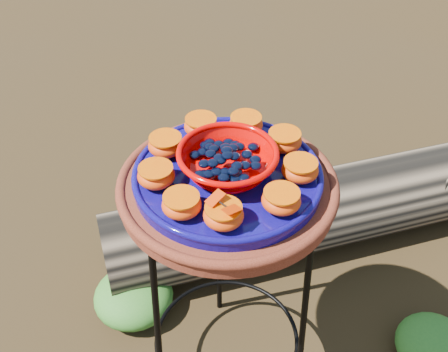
{
  "coord_description": "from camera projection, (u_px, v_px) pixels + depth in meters",
  "views": [
    {
      "loc": [
        -0.1,
        -0.9,
        1.53
      ],
      "look_at": [
        -0.01,
        0.0,
        0.76
      ],
      "focal_mm": 45.0,
      "sensor_mm": 36.0,
      "label": 1
    }
  ],
  "objects": [
    {
      "name": "butterfly",
      "position": [
        223.0,
        204.0,
        1.04
      ],
      "size": [
        0.09,
        0.09,
        0.01
      ],
      "primitive_type": null,
      "rotation": [
        0.0,
        0.0,
        0.68
      ],
      "color": "red",
      "rests_on": "orange_half_0"
    },
    {
      "name": "driftwood_log",
      "position": [
        318.0,
        210.0,
        1.99
      ],
      "size": [
        1.56,
        0.68,
        0.28
      ],
      "primitive_type": null,
      "rotation": [
        0.0,
        0.0,
        0.19
      ],
      "color": "black",
      "rests_on": "ground"
    },
    {
      "name": "orange_half_1",
      "position": [
        281.0,
        200.0,
        1.09
      ],
      "size": [
        0.08,
        0.08,
        0.04
      ],
      "primitive_type": "ellipsoid",
      "color": "red",
      "rests_on": "cobalt_plate"
    },
    {
      "name": "red_bowl",
      "position": [
        228.0,
        162.0,
        1.17
      ],
      "size": [
        0.2,
        0.2,
        0.06
      ],
      "primitive_type": null,
      "color": "#C80200",
      "rests_on": "cobalt_plate"
    },
    {
      "name": "glass_gems",
      "position": [
        228.0,
        147.0,
        1.14
      ],
      "size": [
        0.16,
        0.16,
        0.03
      ],
      "primitive_type": null,
      "color": "black",
      "rests_on": "red_bowl"
    },
    {
      "name": "orange_half_6",
      "position": [
        166.0,
        145.0,
        1.22
      ],
      "size": [
        0.08,
        0.08,
        0.04
      ],
      "primitive_type": "ellipsoid",
      "color": "red",
      "rests_on": "cobalt_plate"
    },
    {
      "name": "orange_half_0",
      "position": [
        223.0,
        215.0,
        1.06
      ],
      "size": [
        0.08,
        0.08,
        0.04
      ],
      "primitive_type": "ellipsoid",
      "color": "red",
      "rests_on": "cobalt_plate"
    },
    {
      "name": "orange_half_3",
      "position": [
        284.0,
        141.0,
        1.23
      ],
      "size": [
        0.08,
        0.08,
        0.04
      ],
      "primitive_type": "ellipsoid",
      "color": "red",
      "rests_on": "cobalt_plate"
    },
    {
      "name": "cobalt_plate",
      "position": [
        228.0,
        177.0,
        1.19
      ],
      "size": [
        0.4,
        0.4,
        0.03
      ],
      "primitive_type": "cylinder",
      "color": "#050237",
      "rests_on": "terracotta_saucer"
    },
    {
      "name": "orange_half_4",
      "position": [
        246.0,
        125.0,
        1.28
      ],
      "size": [
        0.08,
        0.08,
        0.04
      ],
      "primitive_type": "ellipsoid",
      "color": "red",
      "rests_on": "cobalt_plate"
    },
    {
      "name": "orange_half_5",
      "position": [
        201.0,
        126.0,
        1.27
      ],
      "size": [
        0.08,
        0.08,
        0.04
      ],
      "primitive_type": "ellipsoid",
      "color": "red",
      "rests_on": "cobalt_plate"
    },
    {
      "name": "terracotta_saucer",
      "position": [
        228.0,
        189.0,
        1.21
      ],
      "size": [
        0.47,
        0.47,
        0.04
      ],
      "primitive_type": "cylinder",
      "color": "#431507",
      "rests_on": "plant_stand"
    },
    {
      "name": "orange_half_8",
      "position": [
        182.0,
        205.0,
        1.08
      ],
      "size": [
        0.08,
        0.08,
        0.04
      ],
      "primitive_type": "ellipsoid",
      "color": "red",
      "rests_on": "cobalt_plate"
    },
    {
      "name": "foliage_left",
      "position": [
        133.0,
        295.0,
        1.8
      ],
      "size": [
        0.26,
        0.26,
        0.13
      ],
      "primitive_type": "ellipsoid",
      "color": "#2C6720",
      "rests_on": "ground"
    },
    {
      "name": "foliage_right",
      "position": [
        434.0,
        344.0,
        1.68
      ],
      "size": [
        0.23,
        0.23,
        0.11
      ],
      "primitive_type": "ellipsoid",
      "color": "#2C6720",
      "rests_on": "ground"
    },
    {
      "name": "orange_half_7",
      "position": [
        156.0,
        176.0,
        1.14
      ],
      "size": [
        0.08,
        0.08,
        0.04
      ],
      "primitive_type": "ellipsoid",
      "color": "red",
      "rests_on": "cobalt_plate"
    },
    {
      "name": "plant_stand",
      "position": [
        227.0,
        294.0,
        1.45
      ],
      "size": [
        0.44,
        0.44,
        0.7
      ],
      "primitive_type": null,
      "color": "black",
      "rests_on": "ground"
    },
    {
      "name": "orange_half_2",
      "position": [
        300.0,
        170.0,
        1.16
      ],
      "size": [
        0.08,
        0.08,
        0.04
      ],
      "primitive_type": "ellipsoid",
      "color": "red",
      "rests_on": "cobalt_plate"
    },
    {
      "name": "foliage_back",
      "position": [
        178.0,
        217.0,
        2.04
      ],
      "size": [
        0.34,
        0.34,
        0.17
      ],
      "primitive_type": "ellipsoid",
      "color": "#2C6720",
      "rests_on": "ground"
    }
  ]
}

